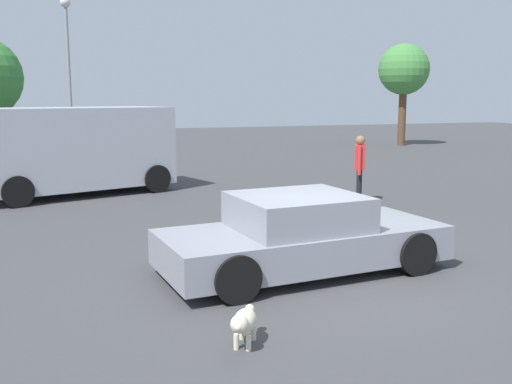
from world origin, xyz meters
The scene contains 7 objects.
ground_plane centered at (0.00, 0.00, 0.00)m, with size 80.00×80.00×0.00m, color #424244.
sedan_foreground centered at (0.00, 0.27, 0.55)m, with size 4.37×2.11×1.17m.
dog centered at (-1.68, -1.92, 0.27)m, with size 0.44×0.58×0.43m.
van_white centered at (-2.66, 8.73, 1.25)m, with size 5.24×3.38×2.32m.
pedestrian centered at (3.71, 4.88, 0.99)m, with size 0.42×0.50×1.67m.
light_post_near centered at (-2.19, 19.60, 4.58)m, with size 0.44×0.44×6.81m.
tree_back_right centered at (14.72, 19.09, 3.96)m, with size 2.68×2.68×5.37m.
Camera 1 is at (-3.58, -7.32, 2.60)m, focal length 40.51 mm.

